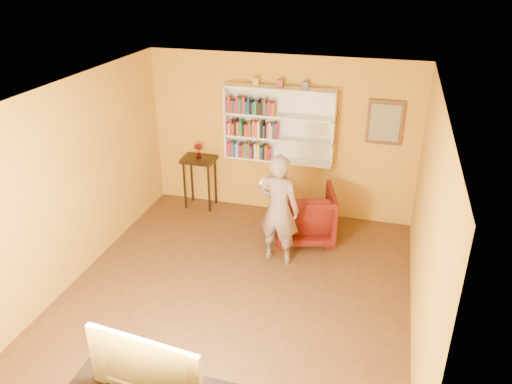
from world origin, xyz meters
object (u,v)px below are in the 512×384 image
at_px(console_table, 199,166).
at_px(ruby_lustre, 198,148).
at_px(person, 279,209).
at_px(bookshelf, 280,124).
at_px(armchair, 304,214).
at_px(television, 151,360).

distance_m(console_table, ruby_lustre, 0.34).
bearing_deg(person, bookshelf, -68.58).
bearing_deg(console_table, ruby_lustre, -45.00).
height_order(armchair, person, person).
relative_size(armchair, person, 0.56).
xyz_separation_m(ruby_lustre, person, (1.73, -1.34, -0.27)).
bearing_deg(television, ruby_lustre, 112.31).
distance_m(armchair, television, 3.96).
xyz_separation_m(bookshelf, ruby_lustre, (-1.39, -0.16, -0.49)).
distance_m(bookshelf, ruby_lustre, 1.48).
height_order(bookshelf, television, bookshelf).
distance_m(console_table, armchair, 2.10).
height_order(ruby_lustre, person, person).
bearing_deg(ruby_lustre, bookshelf, 6.57).
relative_size(console_table, television, 0.84).
xyz_separation_m(ruby_lustre, armchair, (1.97, -0.62, -0.68)).
bearing_deg(television, bookshelf, 95.15).
bearing_deg(bookshelf, ruby_lustre, -173.43).
height_order(bookshelf, person, bookshelf).
bearing_deg(television, console_table, 112.31).
bearing_deg(television, armchair, 86.37).
relative_size(console_table, ruby_lustre, 3.75).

